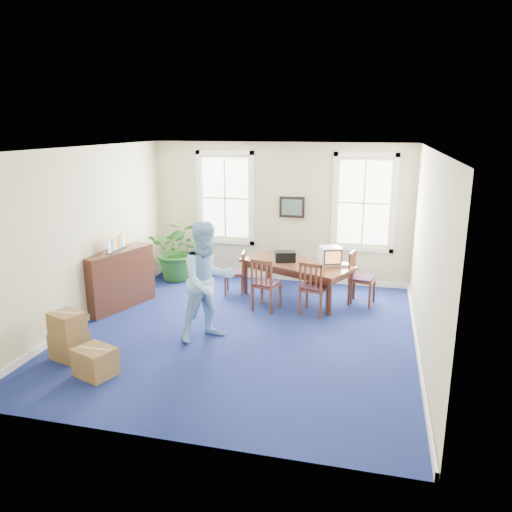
% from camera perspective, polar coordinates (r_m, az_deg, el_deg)
% --- Properties ---
extents(floor, '(6.50, 6.50, 0.00)m').
position_cam_1_polar(floor, '(8.98, -1.56, -8.65)').
color(floor, navy).
rests_on(floor, ground).
extents(ceiling, '(6.50, 6.50, 0.00)m').
position_cam_1_polar(ceiling, '(8.25, -1.72, 12.20)').
color(ceiling, white).
rests_on(ceiling, ground).
extents(wall_back, '(6.50, 0.00, 6.50)m').
position_cam_1_polar(wall_back, '(11.57, 2.69, 4.96)').
color(wall_back, '#C5B994').
rests_on(wall_back, ground).
extents(wall_front, '(6.50, 0.00, 6.50)m').
position_cam_1_polar(wall_front, '(5.55, -10.71, -6.30)').
color(wall_front, '#C5B994').
rests_on(wall_front, ground).
extents(wall_left, '(0.00, 6.50, 6.50)m').
position_cam_1_polar(wall_left, '(9.70, -18.98, 2.25)').
color(wall_left, '#C5B994').
rests_on(wall_left, ground).
extents(wall_right, '(0.00, 6.50, 6.50)m').
position_cam_1_polar(wall_right, '(8.22, 18.97, 0.08)').
color(wall_right, '#C5B994').
rests_on(wall_right, ground).
extents(baseboard_back, '(6.00, 0.04, 0.12)m').
position_cam_1_polar(baseboard_back, '(11.90, 2.57, -2.39)').
color(baseboard_back, white).
rests_on(baseboard_back, ground).
extents(baseboard_left, '(0.04, 6.50, 0.12)m').
position_cam_1_polar(baseboard_left, '(10.11, -18.11, -6.30)').
color(baseboard_left, white).
rests_on(baseboard_left, ground).
extents(baseboard_right, '(0.04, 6.50, 0.12)m').
position_cam_1_polar(baseboard_right, '(8.71, 17.92, -9.75)').
color(baseboard_right, white).
rests_on(baseboard_right, ground).
extents(window_left, '(1.40, 0.12, 2.20)m').
position_cam_1_polar(window_left, '(11.83, -3.54, 6.63)').
color(window_left, white).
rests_on(window_left, ground).
extents(window_right, '(1.40, 0.12, 2.20)m').
position_cam_1_polar(window_right, '(11.30, 12.23, 5.94)').
color(window_right, white).
rests_on(window_right, ground).
extents(wall_picture, '(0.58, 0.06, 0.48)m').
position_cam_1_polar(wall_picture, '(11.45, 4.13, 5.59)').
color(wall_picture, black).
rests_on(wall_picture, ground).
extents(conference_table, '(2.52, 1.91, 0.78)m').
position_cam_1_polar(conference_table, '(10.54, 4.64, -2.82)').
color(conference_table, '#462317').
rests_on(conference_table, ground).
extents(crt_tv, '(0.54, 0.56, 0.37)m').
position_cam_1_polar(crt_tv, '(10.35, 8.46, 0.05)').
color(crt_tv, '#B7B7BC').
rests_on(crt_tv, conference_table).
extents(game_console, '(0.20, 0.23, 0.05)m').
position_cam_1_polar(game_console, '(10.32, 10.13, -0.98)').
color(game_console, white).
rests_on(game_console, conference_table).
extents(equipment_bag, '(0.49, 0.39, 0.21)m').
position_cam_1_polar(equipment_bag, '(10.50, 3.34, -0.05)').
color(equipment_bag, black).
rests_on(equipment_bag, conference_table).
extents(chair_near_left, '(0.58, 0.58, 1.07)m').
position_cam_1_polar(chair_near_left, '(9.85, 1.22, -3.18)').
color(chair_near_left, brown).
rests_on(chair_near_left, ground).
extents(chair_near_right, '(0.56, 0.56, 1.07)m').
position_cam_1_polar(chair_near_right, '(9.70, 6.64, -3.57)').
color(chair_near_right, brown).
rests_on(chair_near_right, ground).
extents(chair_end_left, '(0.48, 0.48, 0.93)m').
position_cam_1_polar(chair_end_left, '(10.81, -2.46, -1.93)').
color(chair_end_left, brown).
rests_on(chair_end_left, ground).
extents(chair_end_right, '(0.57, 0.57, 1.09)m').
position_cam_1_polar(chair_end_right, '(10.38, 12.07, -2.51)').
color(chair_end_right, brown).
rests_on(chair_end_right, ground).
extents(man, '(1.25, 1.25, 2.04)m').
position_cam_1_polar(man, '(8.41, -5.53, -2.93)').
color(man, '#93C6FC').
rests_on(man, ground).
extents(credenza, '(0.93, 1.66, 1.25)m').
position_cam_1_polar(credenza, '(10.33, -15.52, -2.35)').
color(credenza, '#462317').
rests_on(credenza, ground).
extents(brochure_rack, '(0.33, 0.68, 0.30)m').
position_cam_1_polar(brochure_rack, '(10.12, -15.70, 1.84)').
color(brochure_rack, '#99999E').
rests_on(brochure_rack, credenza).
extents(potted_plant, '(1.53, 1.41, 1.44)m').
position_cam_1_polar(potted_plant, '(11.86, -8.88, 0.70)').
color(potted_plant, '#1E581D').
rests_on(potted_plant, ground).
extents(cardboard_boxes, '(1.79, 1.79, 0.80)m').
position_cam_1_polar(cardboard_boxes, '(8.38, -19.15, -8.31)').
color(cardboard_boxes, olive).
rests_on(cardboard_boxes, ground).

